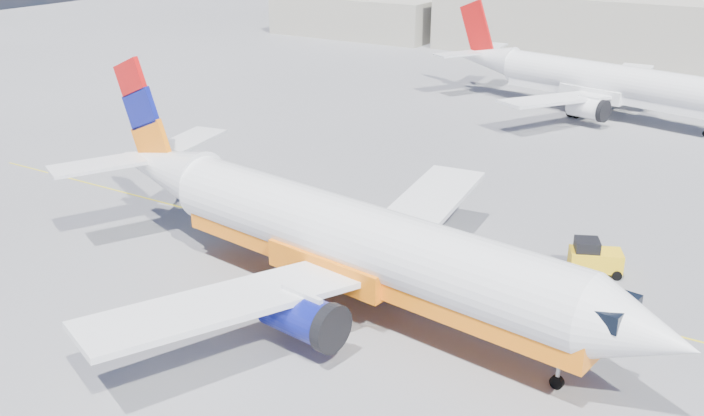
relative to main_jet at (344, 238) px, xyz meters
The scene contains 7 objects.
ground 4.54m from the main_jet, 99.44° to the left, with size 240.00×240.00×0.00m, color slate.
taxi_line 6.75m from the main_jet, 94.47° to the left, with size 70.00×0.15×0.01m, color yellow.
terminal_annex 87.40m from the main_jet, 121.33° to the left, with size 26.00×10.00×6.00m, color #B2AC9A.
main_jet is the anchor object (origin of this frame).
second_jet 45.67m from the main_jet, 89.93° to the left, with size 32.87×25.25×9.92m.
gse_tug 14.62m from the main_jet, 46.17° to the left, with size 3.21×2.71×2.02m.
traffic_cone 10.96m from the main_jet, 142.15° to the right, with size 0.36×0.36×0.50m.
Camera 1 is at (19.95, -33.16, 19.45)m, focal length 40.00 mm.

